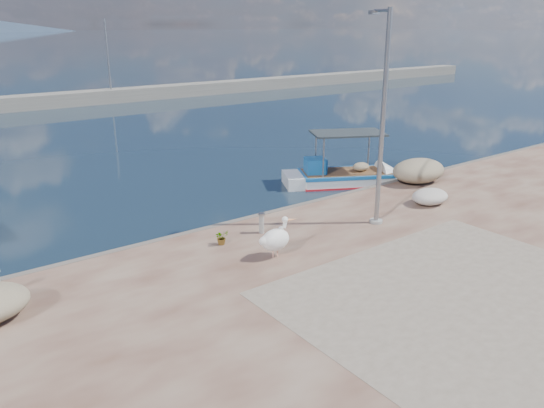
{
  "coord_description": "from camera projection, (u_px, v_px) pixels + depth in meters",
  "views": [
    {
      "loc": [
        -9.99,
        -9.66,
        6.99
      ],
      "look_at": [
        0.0,
        3.8,
        1.3
      ],
      "focal_mm": 35.0,
      "sensor_mm": 36.0,
      "label": 1
    }
  ],
  "objects": [
    {
      "name": "ground",
      "position": [
        351.0,
        281.0,
        15.24
      ],
      "size": [
        1400.0,
        1400.0,
        0.0
      ],
      "primitive_type": "plane",
      "color": "#162635",
      "rests_on": "ground"
    },
    {
      "name": "boat_right",
      "position": [
        344.0,
        179.0,
        24.47
      ],
      "size": [
        6.05,
        4.39,
        2.81
      ],
      "rotation": [
        0.0,
        0.0,
        -0.48
      ],
      "color": "white",
      "rests_on": "ground"
    },
    {
      "name": "bollard_near",
      "position": [
        262.0,
        222.0,
        17.29
      ],
      "size": [
        0.23,
        0.23,
        0.69
      ],
      "color": "gray",
      "rests_on": "quay"
    },
    {
      "name": "breakwater",
      "position": [
        21.0,
        103.0,
        45.45
      ],
      "size": [
        120.0,
        2.2,
        7.5
      ],
      "color": "gray",
      "rests_on": "ground"
    },
    {
      "name": "pelican",
      "position": [
        276.0,
        239.0,
        15.42
      ],
      "size": [
        1.25,
        0.65,
        1.21
      ],
      "rotation": [
        0.0,
        0.0,
        -0.09
      ],
      "color": "tan",
      "rests_on": "quay"
    },
    {
      "name": "net_pile_d",
      "position": [
        430.0,
        197.0,
        20.13
      ],
      "size": [
        1.55,
        1.17,
        0.58
      ],
      "primitive_type": "ellipsoid",
      "color": "beige",
      "rests_on": "quay"
    },
    {
      "name": "net_pile_c",
      "position": [
        418.0,
        171.0,
        22.85
      ],
      "size": [
        2.58,
        1.84,
        1.01
      ],
      "primitive_type": "ellipsoid",
      "color": "tan",
      "rests_on": "quay"
    },
    {
      "name": "lamp_post",
      "position": [
        382.0,
        128.0,
        17.27
      ],
      "size": [
        0.44,
        0.96,
        7.0
      ],
      "color": "gray",
      "rests_on": "quay"
    },
    {
      "name": "potted_plant",
      "position": [
        222.0,
        237.0,
        16.43
      ],
      "size": [
        0.44,
        0.38,
        0.46
      ],
      "primitive_type": "imported",
      "rotation": [
        0.0,
        0.0,
        0.05
      ],
      "color": "#33722D",
      "rests_on": "quay"
    },
    {
      "name": "quay_patch",
      "position": [
        464.0,
        296.0,
        13.36
      ],
      "size": [
        9.0,
        7.0,
        0.01
      ],
      "primitive_type": "cube",
      "color": "gray",
      "rests_on": "quay"
    }
  ]
}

